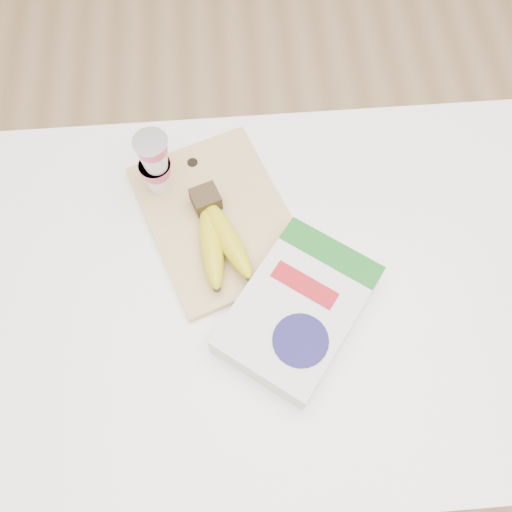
{
  "coord_description": "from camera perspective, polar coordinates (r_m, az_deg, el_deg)",
  "views": [
    {
      "loc": [
        -0.05,
        -0.37,
        1.76
      ],
      "look_at": [
        -0.02,
        0.04,
        0.88
      ],
      "focal_mm": 40.0,
      "sensor_mm": 36.0,
      "label": 1
    }
  ],
  "objects": [
    {
      "name": "table",
      "position": [
        1.39,
        0.99,
        -9.65
      ],
      "size": [
        1.12,
        0.75,
        0.84
      ],
      "primitive_type": "cube",
      "color": "white",
      "rests_on": "ground"
    },
    {
      "name": "cutting_board",
      "position": [
        1.05,
        -3.81,
        3.88
      ],
      "size": [
        0.34,
        0.39,
        0.02
      ],
      "primitive_type": "cube",
      "rotation": [
        0.0,
        0.0,
        0.35
      ],
      "color": "tan",
      "rests_on": "table"
    },
    {
      "name": "yogurt_stack",
      "position": [
        1.02,
        -10.08,
        9.11
      ],
      "size": [
        0.06,
        0.06,
        0.14
      ],
      "color": "white",
      "rests_on": "cutting_board"
    },
    {
      "name": "cereal_box",
      "position": [
        0.95,
        4.24,
        -5.35
      ],
      "size": [
        0.3,
        0.32,
        0.06
      ],
      "rotation": [
        0.0,
        0.0,
        -0.64
      ],
      "color": "white",
      "rests_on": "table"
    },
    {
      "name": "room",
      "position": [
        0.56,
        2.56,
        16.74
      ],
      "size": [
        4.0,
        4.0,
        4.0
      ],
      "color": "tan",
      "rests_on": "ground"
    },
    {
      "name": "bananas",
      "position": [
        0.99,
        -3.84,
        1.96
      ],
      "size": [
        0.12,
        0.21,
        0.06
      ],
      "color": "#382816",
      "rests_on": "cutting_board"
    }
  ]
}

